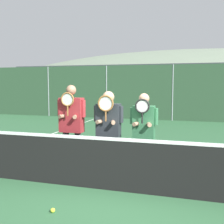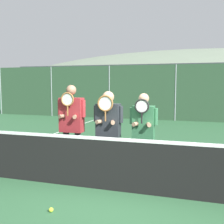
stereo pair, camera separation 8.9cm
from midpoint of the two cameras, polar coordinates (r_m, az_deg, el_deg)
ground_plane at (r=5.09m, az=2.51°, el=-15.95°), size 120.00×120.00×0.00m
hill_distant at (r=64.90m, az=15.54°, el=3.98°), size 91.82×51.01×17.85m
clubhouse_building at (r=23.66m, az=9.01°, el=5.26°), size 23.12×5.50×3.30m
fence_back at (r=14.51m, az=12.04°, el=3.86°), size 21.10×0.06×2.83m
tennis_net at (r=4.93m, az=2.53°, el=-10.63°), size 10.77×0.09×1.05m
court_line_left_sideline at (r=9.36m, az=-17.35°, el=-6.04°), size 0.05×16.00×0.01m
player_leftmost at (r=5.82m, az=-8.67°, el=-2.03°), size 0.62×0.34×1.85m
player_center_left at (r=5.52m, az=-1.21°, el=-2.92°), size 0.60×0.34×1.74m
player_center_right at (r=5.42m, az=5.98°, el=-3.69°), size 0.55×0.34×1.70m
car_far_left at (r=19.38m, az=-6.72°, el=2.82°), size 4.33×2.04×1.70m
car_left_of_center at (r=17.73m, az=8.54°, el=2.46°), size 4.33×1.96×1.66m
tennis_ball_on_court at (r=4.46m, az=-12.54°, el=-18.90°), size 0.07×0.07×0.07m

